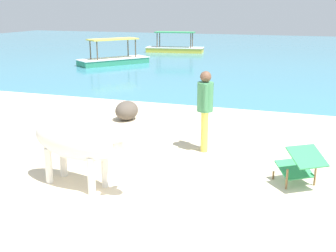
{
  "coord_description": "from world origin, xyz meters",
  "views": [
    {
      "loc": [
        2.23,
        -4.67,
        2.87
      ],
      "look_at": [
        -0.37,
        3.0,
        0.55
      ],
      "focal_mm": 44.79,
      "sensor_mm": 36.0,
      "label": 1
    }
  ],
  "objects_px": {
    "cow": "(77,140)",
    "boat_yellow": "(175,48)",
    "boat_green": "(114,59)",
    "deck_chair_far": "(300,164)",
    "person_standing": "(205,105)"
  },
  "relations": [
    {
      "from": "deck_chair_far",
      "to": "boat_green",
      "type": "xyz_separation_m",
      "value": [
        -9.49,
        12.7,
        -0.13
      ]
    },
    {
      "from": "cow",
      "to": "boat_green",
      "type": "relative_size",
      "value": 0.58
    },
    {
      "from": "boat_yellow",
      "to": "deck_chair_far",
      "type": "bearing_deg",
      "value": -74.12
    },
    {
      "from": "cow",
      "to": "boat_yellow",
      "type": "relative_size",
      "value": 0.55
    },
    {
      "from": "person_standing",
      "to": "boat_yellow",
      "type": "relative_size",
      "value": 0.43
    },
    {
      "from": "cow",
      "to": "person_standing",
      "type": "relative_size",
      "value": 1.3
    },
    {
      "from": "boat_green",
      "to": "cow",
      "type": "bearing_deg",
      "value": 59.82
    },
    {
      "from": "boat_green",
      "to": "person_standing",
      "type": "bearing_deg",
      "value": 69.55
    },
    {
      "from": "cow",
      "to": "deck_chair_far",
      "type": "bearing_deg",
      "value": 29.35
    },
    {
      "from": "cow",
      "to": "deck_chair_far",
      "type": "xyz_separation_m",
      "value": [
        3.4,
        1.12,
        -0.39
      ]
    },
    {
      "from": "deck_chair_far",
      "to": "boat_yellow",
      "type": "relative_size",
      "value": 0.25
    },
    {
      "from": "boat_yellow",
      "to": "boat_green",
      "type": "distance_m",
      "value": 6.66
    },
    {
      "from": "deck_chair_far",
      "to": "person_standing",
      "type": "xyz_separation_m",
      "value": [
        -1.9,
        1.23,
        0.56
      ]
    },
    {
      "from": "boat_yellow",
      "to": "cow",
      "type": "bearing_deg",
      "value": -83.92
    },
    {
      "from": "person_standing",
      "to": "boat_green",
      "type": "height_order",
      "value": "person_standing"
    }
  ]
}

